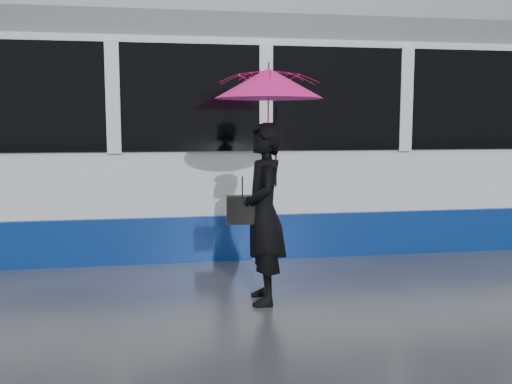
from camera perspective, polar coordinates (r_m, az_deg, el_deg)
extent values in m
plane|color=#2C2C32|center=(6.72, 0.99, -9.28)|extent=(90.00, 90.00, 0.00)
cube|color=#3F3D38|center=(8.41, -1.25, -5.89)|extent=(34.00, 0.07, 0.02)
cube|color=#3F3D38|center=(9.81, -2.48, -4.05)|extent=(34.00, 0.07, 0.02)
cube|color=white|center=(9.68, 14.36, 4.63)|extent=(24.00, 2.40, 2.95)
cube|color=navy|center=(9.80, 14.14, -2.49)|extent=(24.00, 2.56, 0.62)
cube|color=black|center=(9.68, 14.48, 8.63)|extent=(23.00, 2.48, 1.40)
cube|color=slate|center=(9.76, 14.65, 14.35)|extent=(23.60, 2.20, 0.35)
imported|color=black|center=(5.91, 0.77, -2.19)|extent=(0.48, 0.70, 1.88)
imported|color=#FF154F|center=(5.84, 1.28, 7.94)|extent=(1.07, 1.09, 0.94)
cone|color=#FF154F|center=(5.86, 1.28, 10.82)|extent=(1.15, 1.15, 0.31)
cylinder|color=black|center=(5.87, 1.29, 12.53)|extent=(0.01, 0.01, 0.07)
cylinder|color=black|center=(5.89, 2.01, 4.51)|extent=(0.02, 0.02, 0.82)
cube|color=black|center=(5.88, -1.37, -1.78)|extent=(0.34, 0.16, 0.29)
cylinder|color=black|center=(5.85, -1.38, 0.49)|extent=(0.01, 0.01, 0.18)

